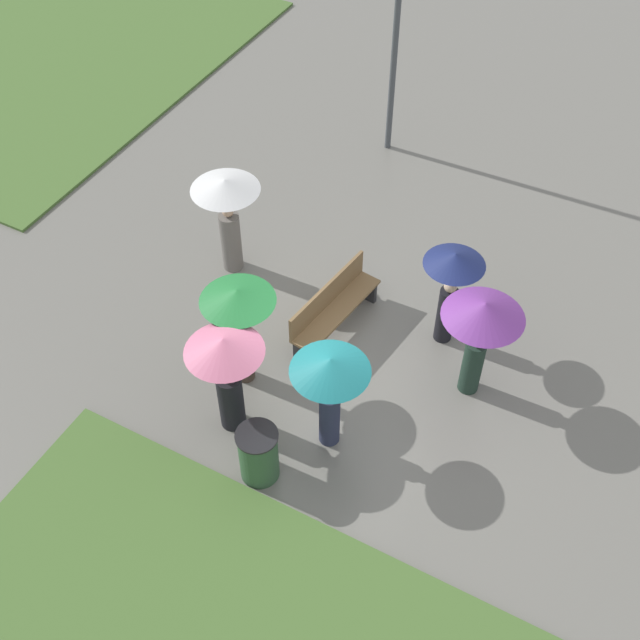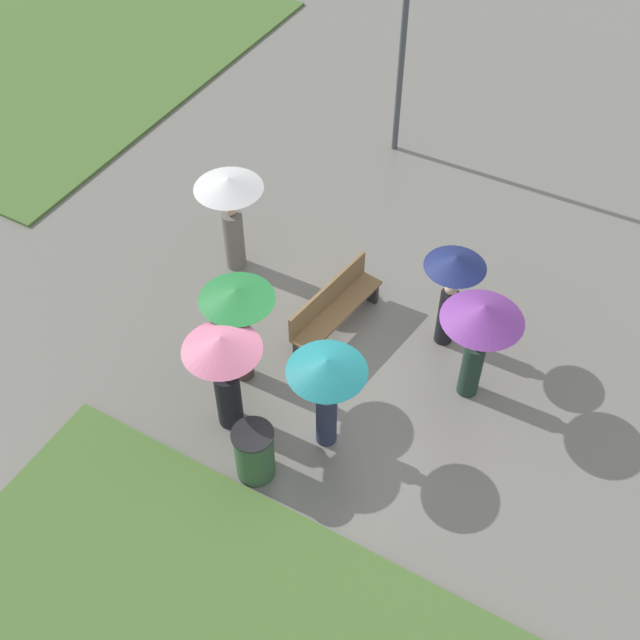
{
  "view_description": "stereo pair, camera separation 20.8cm",
  "coord_description": "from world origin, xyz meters",
  "views": [
    {
      "loc": [
        -6.7,
        -3.2,
        9.67
      ],
      "look_at": [
        0.58,
        0.69,
        0.68
      ],
      "focal_mm": 45.0,
      "sensor_mm": 36.0,
      "label": 1
    },
    {
      "loc": [
        -6.6,
        -3.38,
        9.67
      ],
      "look_at": [
        0.58,
        0.69,
        0.68
      ],
      "focal_mm": 45.0,
      "sensor_mm": 36.0,
      "label": 2
    }
  ],
  "objects": [
    {
      "name": "crowd_person_pink",
      "position": [
        -1.25,
        1.14,
        1.33
      ],
      "size": [
        1.09,
        1.09,
        1.85
      ],
      "rotation": [
        0.0,
        0.0,
        5.66
      ],
      "color": "black",
      "rests_on": "ground_plane"
    },
    {
      "name": "park_bench",
      "position": [
        1.11,
        0.74,
        0.47
      ],
      "size": [
        1.96,
        0.68,
        0.9
      ],
      "rotation": [
        0.0,
        0.0,
        -0.14
      ],
      "color": "brown",
      "rests_on": "ground_plane"
    },
    {
      "name": "trash_bin",
      "position": [
        -1.81,
        0.36,
        0.46
      ],
      "size": [
        0.58,
        0.58,
        0.91
      ],
      "color": "#335638",
      "rests_on": "ground_plane"
    },
    {
      "name": "crowd_person_purple",
      "position": [
        0.97,
        -1.65,
        1.45
      ],
      "size": [
        1.17,
        1.17,
        1.85
      ],
      "rotation": [
        0.0,
        0.0,
        0.88
      ],
      "color": "#1E3328",
      "rests_on": "ground_plane"
    },
    {
      "name": "lawn_patch_far",
      "position": [
        5.5,
        10.23,
        0.03
      ],
      "size": [
        10.03,
        6.91,
        0.06
      ],
      "color": "#4C7033",
      "rests_on": "ground_plane"
    },
    {
      "name": "ground_plane",
      "position": [
        0.0,
        0.0,
        0.0
      ],
      "size": [
        90.0,
        90.0,
        0.0
      ],
      "primitive_type": "plane",
      "color": "slate"
    },
    {
      "name": "crowd_person_white",
      "position": [
        1.56,
        2.92,
        1.33
      ],
      "size": [
        1.13,
        1.13,
        1.86
      ],
      "rotation": [
        0.0,
        0.0,
        4.11
      ],
      "color": "slate",
      "rests_on": "ground_plane"
    },
    {
      "name": "crowd_person_teal",
      "position": [
        -0.85,
        -0.23,
        1.37
      ],
      "size": [
        1.09,
        1.09,
        1.78
      ],
      "rotation": [
        0.0,
        0.0,
        4.7
      ],
      "color": "#282D47",
      "rests_on": "ground_plane"
    },
    {
      "name": "crowd_person_navy",
      "position": [
        1.74,
        -0.92,
        1.31
      ],
      "size": [
        0.93,
        0.93,
        1.81
      ],
      "rotation": [
        0.0,
        0.0,
        2.06
      ],
      "color": "black",
      "rests_on": "ground_plane"
    },
    {
      "name": "crowd_person_green",
      "position": [
        -0.44,
        1.44,
        1.43
      ],
      "size": [
        1.08,
        1.08,
        1.88
      ],
      "rotation": [
        0.0,
        0.0,
        1.88
      ],
      "color": "#47382D",
      "rests_on": "ground_plane"
    }
  ]
}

